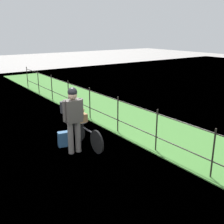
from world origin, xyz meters
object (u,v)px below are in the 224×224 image
(terrier_dog, at_px, (81,111))
(mooring_bollard, at_px, (63,107))
(bicycle_main, at_px, (87,135))
(cyclist_person, at_px, (73,115))
(backpack_on_paving, at_px, (63,139))
(wooden_crate, at_px, (81,117))

(terrier_dog, distance_m, mooring_bollard, 3.01)
(bicycle_main, bearing_deg, cyclist_person, -71.50)
(cyclist_person, bearing_deg, backpack_on_paving, -172.88)
(bicycle_main, distance_m, backpack_on_paving, 0.65)
(bicycle_main, distance_m, mooring_bollard, 3.25)
(wooden_crate, bearing_deg, terrier_dog, -2.27)
(bicycle_main, height_order, terrier_dog, terrier_dog)
(terrier_dog, xyz_separation_m, cyclist_person, (0.48, -0.47, 0.10))
(wooden_crate, xyz_separation_m, mooring_bollard, (-2.80, 0.76, -0.50))
(wooden_crate, relative_size, mooring_bollard, 0.79)
(wooden_crate, relative_size, cyclist_person, 0.20)
(bicycle_main, height_order, wooden_crate, wooden_crate)
(wooden_crate, height_order, mooring_bollard, wooden_crate)
(wooden_crate, bearing_deg, bicycle_main, -2.27)
(wooden_crate, height_order, backpack_on_paving, wooden_crate)
(cyclist_person, bearing_deg, mooring_bollard, 159.56)
(terrier_dog, height_order, mooring_bollard, terrier_dog)
(mooring_bollard, bearing_deg, wooden_crate, -15.21)
(wooden_crate, relative_size, terrier_dog, 1.07)
(bicycle_main, xyz_separation_m, cyclist_person, (0.15, -0.46, 0.68))
(wooden_crate, distance_m, cyclist_person, 0.75)
(cyclist_person, relative_size, mooring_bollard, 3.89)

